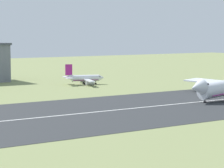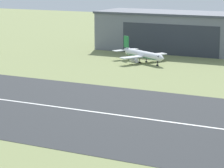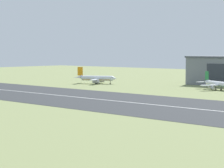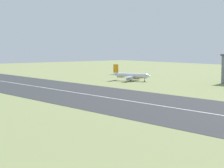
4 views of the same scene
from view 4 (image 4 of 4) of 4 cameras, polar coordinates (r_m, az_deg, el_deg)
runway_strip at (r=166.80m, az=2.26°, el=-2.23°), size 435.80×54.03×0.06m
runway_centreline at (r=166.79m, az=2.26°, el=-2.21°), size 392.22×0.70×0.01m
airplane_parked_west at (r=257.35m, az=2.54°, el=1.08°), size 24.94×21.11×9.71m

